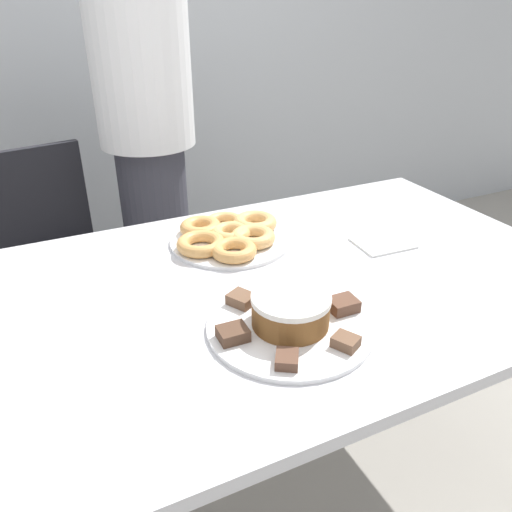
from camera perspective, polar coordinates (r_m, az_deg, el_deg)
The scene contains 22 objects.
ground_plane at distance 1.66m, azimuth -0.69°, elevation -25.72°, with size 12.00×12.00×0.00m, color gray.
wall_back at distance 2.49m, azimuth -17.89°, elevation 25.79°, with size 8.00×0.05×2.60m.
table at distance 1.20m, azimuth -0.87°, elevation -6.87°, with size 1.67×0.92×0.74m.
person_standing at distance 1.90m, azimuth -12.33°, elevation 14.00°, with size 0.34×0.34×1.71m.
office_chair_left at distance 1.98m, azimuth -21.69°, elevation -2.62°, with size 0.52×0.52×0.86m.
plate_cake at distance 1.03m, azimuth 3.91°, elevation -7.94°, with size 0.34×0.34×0.01m.
plate_donuts at distance 1.37m, azimuth -2.90°, elevation 1.86°, with size 0.33×0.33×0.01m.
frosted_cake at distance 1.00m, azimuth 3.98°, elevation -6.13°, with size 0.16×0.16×0.07m.
lamington_0 at distance 1.12m, azimuth 4.24°, elevation -3.50°, with size 0.07×0.08×0.03m.
lamington_1 at distance 1.07m, azimuth -1.66°, elevation -4.94°, with size 0.07×0.07×0.02m.
lamington_2 at distance 0.97m, azimuth -2.66°, elevation -8.85°, with size 0.06×0.05×0.02m.
lamington_3 at distance 0.92m, azimuth 3.55°, elevation -11.69°, with size 0.06×0.06×0.02m.
lamington_4 at distance 0.97m, azimuth 10.21°, elevation -9.61°, with size 0.06×0.06×0.02m.
lamington_5 at distance 1.07m, azimuth 9.89°, elevation -5.49°, with size 0.06×0.05×0.03m.
donut_0 at distance 1.36m, azimuth -2.92°, elevation 2.67°, with size 0.11×0.11×0.03m.
donut_1 at distance 1.39m, azimuth -6.34°, elevation 3.27°, with size 0.12×0.12×0.04m.
donut_2 at distance 1.30m, azimuth -6.30°, elevation 1.39°, with size 0.13×0.13×0.03m.
donut_3 at distance 1.26m, azimuth -2.53°, elevation 0.66°, with size 0.12×0.12×0.03m.
donut_4 at distance 1.33m, azimuth -0.35°, elevation 2.19°, with size 0.12×0.12×0.03m.
donut_5 at distance 1.41m, azimuth -0.11°, elevation 3.85°, with size 0.12×0.12×0.04m.
donut_6 at distance 1.43m, azimuth -3.61°, elevation 3.87°, with size 0.11×0.11×0.03m.
napkin at distance 1.40m, azimuth 14.29°, elevation 1.45°, with size 0.15×0.13×0.01m.
Camera 1 is at (-0.41, -0.90, 1.34)m, focal length 35.00 mm.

